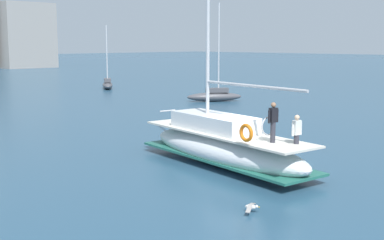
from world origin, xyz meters
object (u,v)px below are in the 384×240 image
moored_catamaran (215,95)px  seagull (251,207)px  moored_sloop_far (108,84)px  main_sailboat (223,145)px

moored_catamaran → seagull: 30.93m
moored_sloop_far → moored_catamaran: bearing=-92.6°
moored_sloop_far → moored_catamaran: 17.65m
seagull → main_sailboat: bearing=49.6°
seagull → moored_catamaran: bearing=44.6°
main_sailboat → seagull: size_ratio=15.23×
moored_catamaran → moored_sloop_far: bearing=87.4°
moored_sloop_far → moored_catamaran: moored_catamaran is taller
main_sailboat → moored_catamaran: (17.91, 16.92, -0.34)m
seagull → moored_sloop_far: bearing=59.9°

